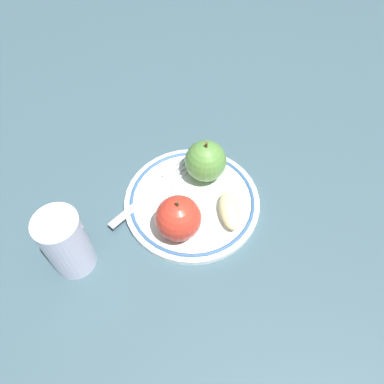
% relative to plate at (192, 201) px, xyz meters
% --- Properties ---
extents(ground_plane, '(2.00, 2.00, 0.00)m').
position_rel_plate_xyz_m(ground_plane, '(-0.02, 0.02, -0.01)').
color(ground_plane, '#3A5460').
extents(plate, '(0.22, 0.22, 0.01)m').
position_rel_plate_xyz_m(plate, '(0.00, 0.00, 0.00)').
color(plate, white).
rests_on(plate, ground_plane).
extents(apple_red_whole, '(0.07, 0.07, 0.08)m').
position_rel_plate_xyz_m(apple_red_whole, '(-0.03, -0.05, 0.04)').
color(apple_red_whole, '#588C3F').
rests_on(apple_red_whole, plate).
extents(apple_second_whole, '(0.07, 0.07, 0.08)m').
position_rel_plate_xyz_m(apple_second_whole, '(0.03, 0.05, 0.04)').
color(apple_second_whole, red).
rests_on(apple_second_whole, plate).
extents(apple_slice_front, '(0.04, 0.07, 0.02)m').
position_rel_plate_xyz_m(apple_slice_front, '(-0.05, 0.04, 0.02)').
color(apple_slice_front, beige).
rests_on(apple_slice_front, plate).
extents(fork, '(0.17, 0.12, 0.00)m').
position_rel_plate_xyz_m(fork, '(0.06, -0.03, 0.01)').
color(fork, silver).
rests_on(fork, plate).
extents(drinking_glass, '(0.06, 0.06, 0.11)m').
position_rel_plate_xyz_m(drinking_glass, '(0.19, 0.06, 0.05)').
color(drinking_glass, silver).
rests_on(drinking_glass, ground_plane).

